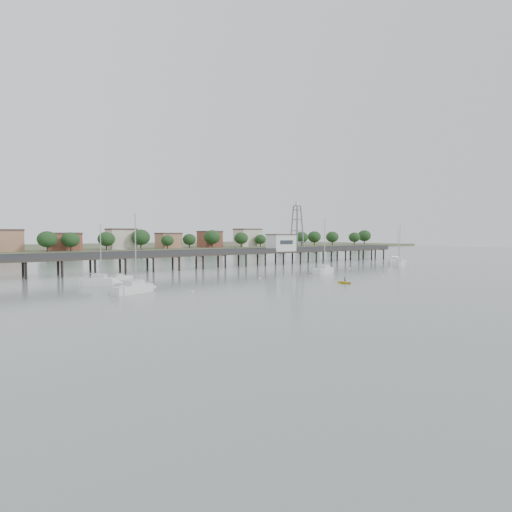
# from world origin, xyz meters

# --- Properties ---
(ground_plane) EXTENTS (500.00, 500.00, 0.00)m
(ground_plane) POSITION_xyz_m (0.00, 0.00, 0.00)
(ground_plane) COLOR slate
(ground_plane) RESTS_ON ground
(pier) EXTENTS (150.00, 5.00, 5.50)m
(pier) POSITION_xyz_m (0.00, 60.00, 3.79)
(pier) COLOR #2D2823
(pier) RESTS_ON ground
(pier_building) EXTENTS (8.40, 5.40, 5.30)m
(pier_building) POSITION_xyz_m (25.00, 60.00, 6.67)
(pier_building) COLOR silver
(pier_building) RESTS_ON ground
(lattice_tower) EXTENTS (3.20, 3.20, 15.50)m
(lattice_tower) POSITION_xyz_m (31.50, 60.00, 11.10)
(lattice_tower) COLOR slate
(lattice_tower) RESTS_ON ground
(sailboat_e) EXTENTS (6.83, 3.62, 11.00)m
(sailboat_e) POSITION_xyz_m (57.14, 40.19, 0.65)
(sailboat_e) COLOR silver
(sailboat_e) RESTS_ON ground
(sailboat_d) EXTENTS (7.95, 4.85, 12.71)m
(sailboat_d) POSITION_xyz_m (49.09, 34.39, 0.64)
(sailboat_d) COLOR silver
(sailboat_d) RESTS_ON ground
(sailboat_a) EXTENTS (8.35, 5.20, 13.33)m
(sailboat_a) POSITION_xyz_m (-33.67, 25.28, 0.64)
(sailboat_a) COLOR silver
(sailboat_a) RESTS_ON ground
(sailboat_b) EXTENTS (6.98, 5.65, 11.75)m
(sailboat_b) POSITION_xyz_m (-35.40, 37.80, 0.65)
(sailboat_b) COLOR silver
(sailboat_b) RESTS_ON ground
(sailboat_c) EXTENTS (8.75, 5.32, 13.90)m
(sailboat_c) POSITION_xyz_m (14.65, 30.97, 0.64)
(sailboat_c) COLOR silver
(sailboat_c) RESTS_ON ground
(white_tender) EXTENTS (3.73, 1.81, 1.40)m
(white_tender) POSITION_xyz_m (-29.80, 44.63, 0.43)
(white_tender) COLOR silver
(white_tender) RESTS_ON ground
(yellow_dinghy) EXTENTS (2.12, 0.76, 2.92)m
(yellow_dinghy) POSITION_xyz_m (1.98, 13.80, 0.00)
(yellow_dinghy) COLOR yellow
(yellow_dinghy) RESTS_ON ground
(dinghy_occupant) EXTENTS (0.50, 1.05, 0.24)m
(dinghy_occupant) POSITION_xyz_m (1.98, 13.80, 0.00)
(dinghy_occupant) COLOR black
(dinghy_occupant) RESTS_ON ground
(mooring_buoys) EXTENTS (76.16, 19.75, 0.39)m
(mooring_buoys) POSITION_xyz_m (12.48, 26.93, 0.08)
(mooring_buoys) COLOR beige
(mooring_buoys) RESTS_ON ground
(far_shore) EXTENTS (500.00, 170.00, 10.40)m
(far_shore) POSITION_xyz_m (0.36, 239.58, 0.95)
(far_shore) COLOR #475133
(far_shore) RESTS_ON ground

